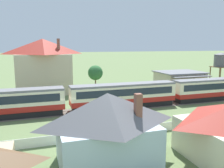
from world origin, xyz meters
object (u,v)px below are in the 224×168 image
(station_building, at_px, (179,80))
(cottage_grey_roof, at_px, (108,127))
(passenger_train, at_px, (125,94))
(station_house_red_roof, at_px, (44,65))
(water_tower, at_px, (221,60))
(yard_tree_2, at_px, (95,73))

(station_building, bearing_deg, cottage_grey_roof, -132.89)
(passenger_train, bearing_deg, cottage_grey_roof, -116.15)
(passenger_train, height_order, station_house_red_roof, station_house_red_roof)
(water_tower, xyz_separation_m, cottage_grey_roof, (-38.19, -28.77, -3.09))
(passenger_train, relative_size, station_house_red_roof, 4.66)
(station_house_red_roof, height_order, water_tower, station_house_red_roof)
(water_tower, relative_size, yard_tree_2, 1.37)
(station_building, distance_m, water_tower, 12.97)
(station_house_red_roof, height_order, cottage_grey_roof, station_house_red_roof)
(yard_tree_2, bearing_deg, passenger_train, -80.17)
(station_building, xyz_separation_m, station_house_red_roof, (-29.72, 5.18, 3.80))
(cottage_grey_roof, relative_size, yard_tree_2, 1.48)
(station_building, height_order, water_tower, water_tower)
(cottage_grey_roof, bearing_deg, station_house_red_roof, 96.46)
(cottage_grey_roof, bearing_deg, passenger_train, 63.85)
(water_tower, bearing_deg, yard_tree_2, -179.24)
(station_building, distance_m, station_house_red_roof, 30.41)
(water_tower, xyz_separation_m, yard_tree_2, (-32.03, -0.42, -1.84))
(station_building, distance_m, yard_tree_2, 19.95)
(passenger_train, height_order, station_building, station_building)
(station_house_red_roof, distance_m, cottage_grey_roof, 33.46)
(station_building, bearing_deg, yard_tree_2, 178.87)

